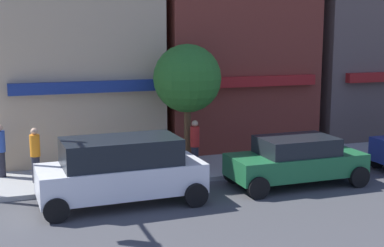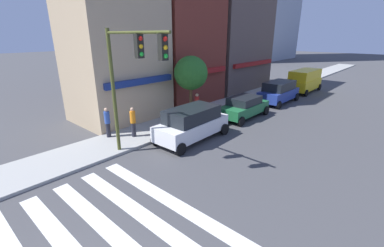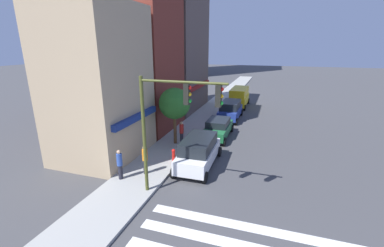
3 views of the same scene
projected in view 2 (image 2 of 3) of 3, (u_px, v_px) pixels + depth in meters
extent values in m
cube|color=silver|center=(172.00, 236.00, 7.89)|extent=(0.59, 10.80, 0.01)
cube|color=silver|center=(197.00, 217.00, 8.71)|extent=(0.59, 10.80, 0.01)
cube|color=tan|center=(115.00, 47.00, 17.58)|extent=(6.08, 5.00, 10.09)
cube|color=navy|center=(141.00, 81.00, 16.57)|extent=(5.17, 0.30, 0.40)
cube|color=maroon|center=(181.00, 11.00, 21.28)|extent=(6.35, 5.00, 15.46)
cube|color=maroon|center=(205.00, 71.00, 21.16)|extent=(5.40, 0.30, 0.40)
cube|color=brown|center=(234.00, 24.00, 27.23)|extent=(8.77, 5.00, 13.83)
cube|color=maroon|center=(254.00, 64.00, 26.84)|extent=(7.46, 0.30, 0.40)
cylinder|color=#474C1E|center=(114.00, 95.00, 12.55)|extent=(0.18, 0.18, 6.15)
cylinder|color=#474C1E|center=(135.00, 32.00, 10.30)|extent=(0.12, 4.13, 0.12)
cube|color=black|center=(139.00, 46.00, 10.34)|extent=(0.32, 0.24, 0.95)
sphere|color=red|center=(140.00, 38.00, 10.16)|extent=(0.18, 0.18, 0.18)
sphere|color=#EAAD14|center=(141.00, 46.00, 10.26)|extent=(0.18, 0.18, 0.18)
sphere|color=green|center=(141.00, 54.00, 10.36)|extent=(0.18, 0.18, 0.18)
cube|color=black|center=(163.00, 47.00, 9.43)|extent=(0.32, 0.24, 0.95)
sphere|color=red|center=(165.00, 39.00, 9.25)|extent=(0.18, 0.18, 0.18)
sphere|color=#EAAD14|center=(165.00, 48.00, 9.34)|extent=(0.18, 0.18, 0.18)
sphere|color=green|center=(166.00, 56.00, 9.44)|extent=(0.18, 0.18, 0.18)
cube|color=white|center=(192.00, 127.00, 14.92)|extent=(4.74, 2.00, 0.85)
cube|color=black|center=(192.00, 114.00, 14.65)|extent=(3.33, 1.82, 0.75)
cylinder|color=black|center=(156.00, 139.00, 14.29)|extent=(0.68, 0.22, 0.68)
cylinder|color=black|center=(180.00, 149.00, 13.09)|extent=(0.68, 0.22, 0.68)
cylinder|color=black|center=(201.00, 123.00, 17.02)|extent=(0.68, 0.22, 0.68)
cylinder|color=black|center=(224.00, 129.00, 15.82)|extent=(0.68, 0.22, 0.68)
cube|color=#1E6638|center=(244.00, 109.00, 18.96)|extent=(4.40, 1.81, 0.70)
cube|color=black|center=(244.00, 100.00, 18.75)|extent=(2.42, 1.66, 0.55)
cylinder|color=black|center=(219.00, 116.00, 18.39)|extent=(0.68, 0.22, 0.68)
cylinder|color=black|center=(241.00, 121.00, 17.25)|extent=(0.68, 0.22, 0.68)
cylinder|color=black|center=(245.00, 106.00, 20.90)|extent=(0.68, 0.22, 0.68)
cylinder|color=black|center=(266.00, 110.00, 19.76)|extent=(0.68, 0.22, 0.68)
cube|color=navy|center=(278.00, 95.00, 23.07)|extent=(4.71, 1.92, 0.85)
cube|color=black|center=(279.00, 86.00, 22.81)|extent=(3.30, 1.76, 0.75)
cylinder|color=black|center=(258.00, 101.00, 22.45)|extent=(0.68, 0.22, 0.68)
cylinder|color=black|center=(279.00, 105.00, 21.25)|extent=(0.68, 0.22, 0.68)
cylinder|color=black|center=(277.00, 94.00, 25.18)|extent=(0.68, 0.22, 0.68)
cylinder|color=black|center=(297.00, 97.00, 23.98)|extent=(0.68, 0.22, 0.68)
cube|color=yellow|center=(304.00, 84.00, 27.51)|extent=(5.00, 2.00, 1.00)
cube|color=yellow|center=(305.00, 75.00, 27.18)|extent=(4.75, 1.84, 1.00)
cylinder|color=black|center=(286.00, 90.00, 26.83)|extent=(0.68, 0.22, 0.68)
cylinder|color=black|center=(306.00, 93.00, 25.57)|extent=(0.68, 0.22, 0.68)
cylinder|color=black|center=(301.00, 85.00, 29.77)|extent=(0.68, 0.22, 0.68)
cylinder|color=black|center=(319.00, 87.00, 28.51)|extent=(0.68, 0.22, 0.68)
cylinder|color=#23232D|center=(197.00, 112.00, 18.60)|extent=(0.26, 0.26, 0.85)
cylinder|color=red|center=(197.00, 101.00, 18.35)|extent=(0.32, 0.32, 0.70)
sphere|color=tan|center=(197.00, 95.00, 18.20)|extent=(0.22, 0.22, 0.22)
cylinder|color=#23232D|center=(108.00, 130.00, 15.04)|extent=(0.26, 0.26, 0.85)
cylinder|color=#2D4C9E|center=(107.00, 117.00, 14.78)|extent=(0.32, 0.32, 0.70)
sphere|color=tan|center=(106.00, 110.00, 14.63)|extent=(0.22, 0.22, 0.22)
cylinder|color=#23232D|center=(134.00, 130.00, 15.10)|extent=(0.26, 0.26, 0.85)
cylinder|color=orange|center=(133.00, 117.00, 14.85)|extent=(0.32, 0.32, 0.70)
sphere|color=tan|center=(132.00, 109.00, 14.70)|extent=(0.22, 0.22, 0.22)
cylinder|color=red|center=(171.00, 126.00, 16.03)|extent=(0.20, 0.20, 0.65)
sphere|color=red|center=(171.00, 120.00, 15.90)|extent=(0.24, 0.24, 0.24)
cylinder|color=brown|center=(191.00, 101.00, 18.60)|extent=(0.24, 0.24, 2.35)
sphere|color=#286623|center=(191.00, 73.00, 17.94)|extent=(2.37, 2.37, 2.37)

